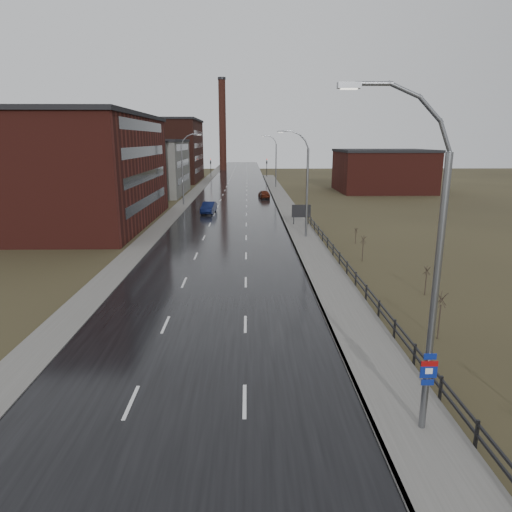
{
  "coord_description": "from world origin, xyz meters",
  "views": [
    {
      "loc": [
        2.46,
        -12.51,
        10.37
      ],
      "look_at": [
        3.0,
        16.36,
        3.0
      ],
      "focal_mm": 32.0,
      "sensor_mm": 36.0,
      "label": 1
    }
  ],
  "objects_px": {
    "streetlight_main": "(428,273)",
    "car_near": "(209,208)",
    "billboard": "(301,212)",
    "car_far": "(264,194)"
  },
  "relations": [
    {
      "from": "streetlight_main",
      "to": "car_near",
      "type": "xyz_separation_m",
      "value": [
        -11.65,
        51.36,
        -5.25
      ]
    },
    {
      "from": "streetlight_main",
      "to": "car_near",
      "type": "height_order",
      "value": "streetlight_main"
    },
    {
      "from": "streetlight_main",
      "to": "car_near",
      "type": "bearing_deg",
      "value": 102.78
    },
    {
      "from": "streetlight_main",
      "to": "car_far",
      "type": "distance_m",
      "value": 69.13
    },
    {
      "from": "streetlight_main",
      "to": "billboard",
      "type": "distance_m",
      "value": 41.57
    },
    {
      "from": "streetlight_main",
      "to": "billboard",
      "type": "bearing_deg",
      "value": 89.13
    },
    {
      "from": "car_near",
      "to": "car_far",
      "type": "bearing_deg",
      "value": 69.04
    },
    {
      "from": "car_far",
      "to": "billboard",
      "type": "bearing_deg",
      "value": 90.71
    },
    {
      "from": "streetlight_main",
      "to": "billboard",
      "type": "xyz_separation_m",
      "value": [
        0.63,
        41.34,
        -4.3
      ]
    },
    {
      "from": "car_near",
      "to": "billboard",
      "type": "bearing_deg",
      "value": -33.81
    }
  ]
}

